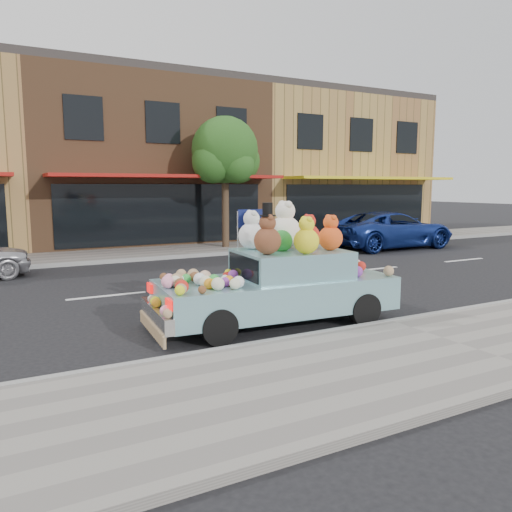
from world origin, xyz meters
TOP-DOWN VIEW (x-y plane):
  - ground at (0.00, 0.00)m, footprint 120.00×120.00m
  - near_sidewalk at (0.00, -6.50)m, footprint 60.00×3.00m
  - far_sidewalk at (0.00, 6.50)m, footprint 60.00×3.00m
  - near_kerb at (0.00, -5.00)m, footprint 60.00×0.12m
  - far_kerb at (0.00, 5.00)m, footprint 60.00×0.12m
  - storefront_mid at (0.00, 11.97)m, footprint 10.00×9.80m
  - storefront_right at (10.00, 11.97)m, footprint 10.00×9.80m
  - street_tree at (2.03, 6.55)m, footprint 3.00×2.70m
  - car_blue at (8.18, 3.77)m, footprint 5.41×2.53m
  - art_car at (-1.69, -3.83)m, footprint 4.59×2.05m

SIDE VIEW (x-z plane):
  - ground at x=0.00m, z-range 0.00..0.00m
  - near_sidewalk at x=0.00m, z-range 0.00..0.12m
  - far_sidewalk at x=0.00m, z-range 0.00..0.12m
  - near_kerb at x=0.00m, z-range 0.00..0.13m
  - far_kerb at x=0.00m, z-range 0.00..0.13m
  - car_blue at x=8.18m, z-range 0.00..1.50m
  - art_car at x=-1.69m, z-range -0.31..1.93m
  - storefront_mid at x=0.00m, z-range -0.01..7.29m
  - storefront_right at x=10.00m, z-range -0.01..7.29m
  - street_tree at x=2.03m, z-range 1.08..6.30m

